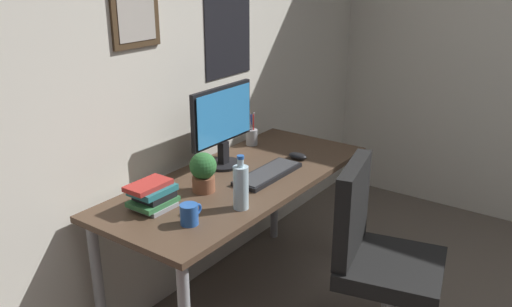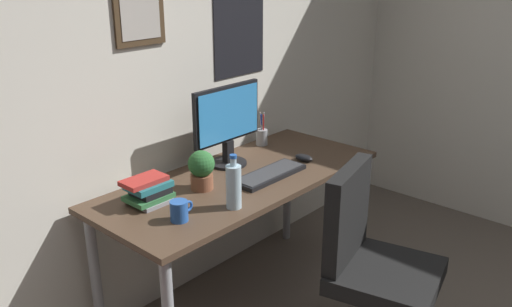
{
  "view_description": "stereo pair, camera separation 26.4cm",
  "coord_description": "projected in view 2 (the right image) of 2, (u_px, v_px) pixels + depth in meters",
  "views": [
    {
      "loc": [
        -1.83,
        0.19,
        1.82
      ],
      "look_at": [
        0.18,
        1.64,
        0.91
      ],
      "focal_mm": 37.63,
      "sensor_mm": 36.0,
      "label": 1
    },
    {
      "loc": [
        -1.67,
        -0.02,
        1.82
      ],
      "look_at": [
        0.18,
        1.64,
        0.91
      ],
      "focal_mm": 37.63,
      "sensor_mm": 36.0,
      "label": 2
    }
  ],
  "objects": [
    {
      "name": "water_bottle",
      "position": [
        234.0,
        186.0,
        2.38
      ],
      "size": [
        0.07,
        0.07,
        0.25
      ],
      "color": "silver",
      "rests_on": "desk"
    },
    {
      "name": "office_chair",
      "position": [
        370.0,
        259.0,
        2.44
      ],
      "size": [
        0.58,
        0.58,
        0.95
      ],
      "color": "black",
      "rests_on": "ground_plane"
    },
    {
      "name": "wall_back",
      "position": [
        156.0,
        66.0,
        2.7
      ],
      "size": [
        4.4,
        0.1,
        2.6
      ],
      "color": "silver",
      "rests_on": "ground_plane"
    },
    {
      "name": "coffee_mug_near",
      "position": [
        180.0,
        211.0,
        2.28
      ],
      "size": [
        0.12,
        0.08,
        0.09
      ],
      "color": "#2659B2",
      "rests_on": "desk"
    },
    {
      "name": "keyboard",
      "position": [
        269.0,
        174.0,
        2.75
      ],
      "size": [
        0.43,
        0.15,
        0.03
      ],
      "color": "black",
      "rests_on": "desk"
    },
    {
      "name": "computer_mouse",
      "position": [
        304.0,
        158.0,
        2.96
      ],
      "size": [
        0.06,
        0.11,
        0.04
      ],
      "color": "black",
      "rests_on": "desk"
    },
    {
      "name": "potted_plant",
      "position": [
        201.0,
        169.0,
        2.58
      ],
      "size": [
        0.13,
        0.13,
        0.19
      ],
      "color": "brown",
      "rests_on": "desk"
    },
    {
      "name": "book_stack_left",
      "position": [
        148.0,
        190.0,
        2.45
      ],
      "size": [
        0.21,
        0.17,
        0.12
      ],
      "color": "gray",
      "rests_on": "desk"
    },
    {
      "name": "monitor",
      "position": [
        227.0,
        122.0,
        2.84
      ],
      "size": [
        0.46,
        0.2,
        0.43
      ],
      "color": "black",
      "rests_on": "desk"
    },
    {
      "name": "pen_cup",
      "position": [
        262.0,
        136.0,
        3.21
      ],
      "size": [
        0.07,
        0.07,
        0.2
      ],
      "color": "#9EA0A5",
      "rests_on": "desk"
    },
    {
      "name": "desk",
      "position": [
        242.0,
        192.0,
        2.79
      ],
      "size": [
        1.58,
        0.66,
        0.76
      ],
      "color": "#4C3828",
      "rests_on": "ground_plane"
    }
  ]
}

